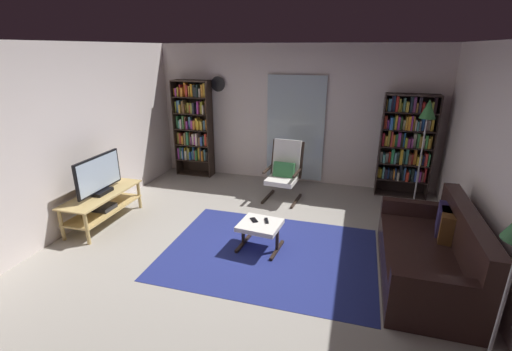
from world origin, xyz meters
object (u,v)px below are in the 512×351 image
(television, at_px, (99,176))
(wall_clock, at_px, (218,84))
(leather_sofa, at_px, (432,256))
(lounge_armchair, at_px, (284,169))
(floor_lamp_by_shelf, at_px, (427,118))
(bookshelf_near_sofa, at_px, (406,142))
(tv_remote, at_px, (267,221))
(ottoman, at_px, (260,228))
(cell_phone, at_px, (254,220))
(tv_stand, at_px, (103,203))
(bookshelf_near_tv, at_px, (193,125))

(television, bearing_deg, wall_clock, 71.34)
(leather_sofa, distance_m, lounge_armchair, 2.81)
(floor_lamp_by_shelf, bearing_deg, lounge_armchair, -176.68)
(bookshelf_near_sofa, xyz_separation_m, leather_sofa, (0.11, -2.59, -0.67))
(tv_remote, height_order, floor_lamp_by_shelf, floor_lamp_by_shelf)
(lounge_armchair, xyz_separation_m, tv_remote, (0.12, -1.68, -0.15))
(ottoman, distance_m, cell_phone, 0.13)
(cell_phone, height_order, floor_lamp_by_shelf, floor_lamp_by_shelf)
(tv_remote, distance_m, floor_lamp_by_shelf, 2.95)
(tv_stand, relative_size, wall_clock, 4.55)
(bookshelf_near_tv, xyz_separation_m, ottoman, (2.09, -2.50, -0.73))
(lounge_armchair, bearing_deg, leather_sofa, -41.84)
(tv_remote, distance_m, cell_phone, 0.17)
(lounge_armchair, relative_size, cell_phone, 7.30)
(bookshelf_near_sofa, bearing_deg, floor_lamp_by_shelf, -73.97)
(bookshelf_near_sofa, distance_m, floor_lamp_by_shelf, 0.82)
(wall_clock, bearing_deg, floor_lamp_by_shelf, -11.81)
(ottoman, xyz_separation_m, tv_remote, (0.07, 0.07, 0.08))
(bookshelf_near_tv, relative_size, leather_sofa, 1.03)
(tv_stand, distance_m, floor_lamp_by_shelf, 5.06)
(television, distance_m, leather_sofa, 4.53)
(leather_sofa, xyz_separation_m, floor_lamp_by_shelf, (0.06, 1.99, 1.21))
(wall_clock, bearing_deg, leather_sofa, -37.31)
(bookshelf_near_sofa, height_order, wall_clock, wall_clock)
(leather_sofa, distance_m, wall_clock, 4.82)
(lounge_armchair, bearing_deg, floor_lamp_by_shelf, 3.32)
(television, height_order, floor_lamp_by_shelf, floor_lamp_by_shelf)
(bookshelf_near_tv, xyz_separation_m, wall_clock, (0.51, 0.15, 0.81))
(tv_stand, relative_size, television, 1.45)
(television, relative_size, bookshelf_near_tv, 0.47)
(bookshelf_near_sofa, relative_size, cell_phone, 12.84)
(lounge_armchair, xyz_separation_m, floor_lamp_by_shelf, (2.15, 0.12, 0.98))
(bookshelf_near_tv, bearing_deg, ottoman, -50.03)
(lounge_armchair, distance_m, ottoman, 1.77)
(bookshelf_near_tv, height_order, cell_phone, bookshelf_near_tv)
(floor_lamp_by_shelf, bearing_deg, leather_sofa, -91.71)
(television, relative_size, cell_phone, 6.48)
(television, relative_size, ottoman, 1.60)
(ottoman, relative_size, wall_clock, 1.95)
(bookshelf_near_tv, bearing_deg, tv_stand, -98.65)
(television, bearing_deg, leather_sofa, -2.30)
(leather_sofa, bearing_deg, tv_stand, 177.73)
(television, distance_m, wall_clock, 2.94)
(bookshelf_near_sofa, bearing_deg, lounge_armchair, -159.89)
(television, height_order, tv_remote, television)
(bookshelf_near_sofa, xyz_separation_m, tv_remote, (-1.86, -2.41, -0.60))
(ottoman, distance_m, wall_clock, 3.46)
(bookshelf_near_tv, bearing_deg, cell_phone, -50.82)
(floor_lamp_by_shelf, bearing_deg, cell_phone, -140.25)
(floor_lamp_by_shelf, bearing_deg, ottoman, -138.17)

